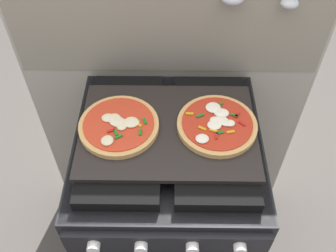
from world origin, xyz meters
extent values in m
plane|color=#4C4742|center=(0.00, 0.00, 0.00)|extent=(4.00, 4.00, 0.00)
cube|color=#B2A893|center=(0.00, 0.34, 0.78)|extent=(1.10, 0.03, 1.55)
cube|color=gray|center=(0.00, 0.32, 1.15)|extent=(1.08, 0.00, 0.56)
ellipsoid|color=silver|center=(0.37, 0.29, 1.17)|extent=(0.06, 0.05, 0.03)
cube|color=black|center=(0.00, 0.00, 0.43)|extent=(0.60, 0.60, 0.86)
cube|color=black|center=(0.00, 0.00, 0.85)|extent=(0.59, 0.59, 0.01)
cube|color=black|center=(-0.14, 0.00, 0.88)|extent=(0.24, 0.51, 0.04)
cube|color=black|center=(0.14, 0.00, 0.88)|extent=(0.24, 0.51, 0.04)
cube|color=black|center=(0.00, -0.31, 0.80)|extent=(0.58, 0.02, 0.07)
cylinder|color=silver|center=(-0.20, -0.33, 0.80)|extent=(0.04, 0.02, 0.04)
cylinder|color=silver|center=(-0.07, -0.33, 0.80)|extent=(0.04, 0.02, 0.04)
cylinder|color=silver|center=(0.07, -0.33, 0.80)|extent=(0.04, 0.02, 0.04)
cylinder|color=silver|center=(0.20, -0.33, 0.80)|extent=(0.04, 0.02, 0.04)
cube|color=black|center=(0.00, 0.00, 0.91)|extent=(0.54, 0.38, 0.02)
cylinder|color=tan|center=(-0.15, 0.00, 0.93)|extent=(0.24, 0.24, 0.02)
cylinder|color=red|center=(-0.15, 0.00, 0.94)|extent=(0.22, 0.22, 0.00)
ellipsoid|color=beige|center=(-0.15, 0.00, 0.94)|extent=(0.05, 0.04, 0.01)
ellipsoid|color=beige|center=(-0.14, -0.01, 0.94)|extent=(0.03, 0.04, 0.01)
ellipsoid|color=beige|center=(-0.18, -0.07, 0.94)|extent=(0.04, 0.04, 0.01)
ellipsoid|color=beige|center=(-0.16, 0.01, 0.94)|extent=(0.04, 0.04, 0.01)
ellipsoid|color=beige|center=(-0.11, 0.00, 0.94)|extent=(0.05, 0.04, 0.01)
ellipsoid|color=beige|center=(-0.16, 0.02, 0.94)|extent=(0.04, 0.04, 0.01)
ellipsoid|color=beige|center=(-0.10, 0.00, 0.94)|extent=(0.03, 0.03, 0.01)
ellipsoid|color=beige|center=(-0.18, 0.02, 0.94)|extent=(0.04, 0.04, 0.01)
cube|color=#19721E|center=(-0.14, -0.06, 0.94)|extent=(0.02, 0.02, 0.00)
cube|color=gold|center=(-0.09, -0.01, 0.94)|extent=(0.02, 0.02, 0.00)
cube|color=#19721E|center=(-0.07, 0.01, 0.94)|extent=(0.02, 0.03, 0.00)
cube|color=red|center=(-0.17, -0.03, 0.94)|extent=(0.03, 0.02, 0.00)
cube|color=#19721E|center=(-0.08, -0.04, 0.94)|extent=(0.01, 0.02, 0.00)
cube|color=#19721E|center=(-0.15, -0.04, 0.94)|extent=(0.02, 0.03, 0.00)
cylinder|color=tan|center=(0.15, 0.01, 0.93)|extent=(0.24, 0.24, 0.02)
cylinder|color=#B72D19|center=(0.15, 0.01, 0.94)|extent=(0.22, 0.22, 0.00)
ellipsoid|color=#F4EACC|center=(0.17, 0.00, 0.94)|extent=(0.03, 0.03, 0.01)
ellipsoid|color=#F4EACC|center=(0.16, 0.04, 0.94)|extent=(0.05, 0.04, 0.01)
ellipsoid|color=#F4EACC|center=(0.19, 0.00, 0.94)|extent=(0.03, 0.03, 0.01)
ellipsoid|color=#F4EACC|center=(0.10, -0.06, 0.94)|extent=(0.04, 0.04, 0.01)
ellipsoid|color=#F4EACC|center=(0.16, 0.01, 0.94)|extent=(0.04, 0.04, 0.01)
ellipsoid|color=#F4EACC|center=(0.14, 0.06, 0.94)|extent=(0.05, 0.05, 0.01)
ellipsoid|color=#F4EACC|center=(0.14, 0.01, 0.94)|extent=(0.03, 0.03, 0.01)
ellipsoid|color=#F4EACC|center=(0.14, -0.01, 0.94)|extent=(0.04, 0.04, 0.01)
cube|color=#19721E|center=(0.14, 0.06, 0.94)|extent=(0.02, 0.02, 0.00)
cube|color=#19721E|center=(0.15, -0.04, 0.94)|extent=(0.03, 0.01, 0.00)
cube|color=gold|center=(0.13, -0.03, 0.94)|extent=(0.03, 0.02, 0.00)
cube|color=#19721E|center=(0.20, 0.03, 0.94)|extent=(0.03, 0.02, 0.00)
cube|color=gold|center=(0.10, -0.02, 0.94)|extent=(0.02, 0.02, 0.00)
cube|color=#19721E|center=(0.10, 0.03, 0.94)|extent=(0.03, 0.02, 0.00)
cube|color=red|center=(0.14, -0.05, 0.94)|extent=(0.01, 0.02, 0.00)
cube|color=red|center=(0.22, 0.00, 0.94)|extent=(0.02, 0.02, 0.00)
cube|color=gold|center=(0.07, 0.04, 0.94)|extent=(0.02, 0.01, 0.00)
cube|color=red|center=(0.21, 0.03, 0.94)|extent=(0.02, 0.02, 0.00)
cube|color=#19721E|center=(0.16, 0.08, 0.94)|extent=(0.02, 0.02, 0.00)
cube|color=gold|center=(0.19, -0.03, 0.94)|extent=(0.03, 0.01, 0.00)
camera|label=1|loc=(0.01, -0.76, 1.81)|focal=41.00mm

